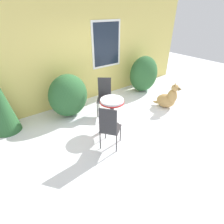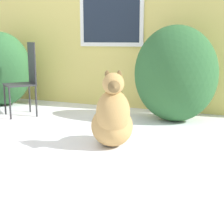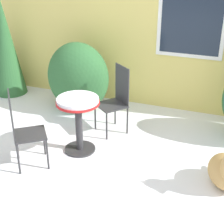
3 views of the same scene
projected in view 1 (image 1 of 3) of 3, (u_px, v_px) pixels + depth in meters
name	position (u px, v px, depth m)	size (l,w,h in m)	color
ground_plane	(133.00, 128.00, 4.41)	(16.00, 16.00, 0.00)	white
house_wall	(86.00, 45.00, 5.07)	(8.00, 0.10, 3.37)	#E5D16B
shrub_left	(68.00, 96.00, 4.68)	(1.06, 0.80, 1.17)	#2D6033
shrub_middle	(144.00, 74.00, 6.12)	(1.07, 0.81, 1.23)	#2D6033
patio_table	(112.00, 107.00, 4.16)	(0.57, 0.57, 0.78)	#2D2D30
patio_chair_near_table	(104.00, 95.00, 4.82)	(0.55, 0.55, 1.01)	#2D2D30
patio_chair_far_side	(109.00, 127.00, 3.54)	(0.55, 0.55, 1.01)	#2D2D30
dog	(168.00, 99.00, 5.22)	(0.62, 0.72, 0.77)	tan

